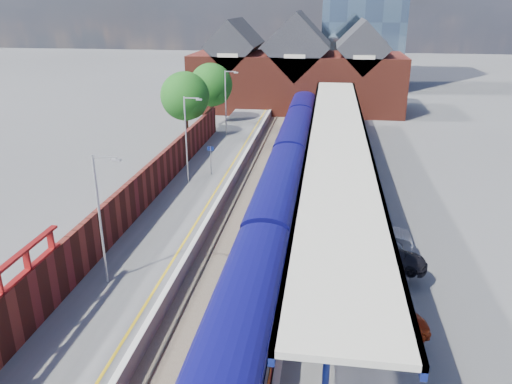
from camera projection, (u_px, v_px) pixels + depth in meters
The scene contains 22 objects.
ground at pixel (276, 167), 48.16m from camera, with size 240.00×240.00×0.00m, color #5B5B5E.
ballast_bed at pixel (263, 205), 38.90m from camera, with size 6.00×76.00×0.06m, color #473D33.
rails at pixel (263, 204), 38.87m from camera, with size 4.51×76.00×0.14m.
left_platform at pixel (194, 196), 39.47m from camera, with size 5.00×76.00×1.00m, color #565659.
right_platform at pixel (341, 204), 37.94m from camera, with size 6.00×76.00×1.00m, color #565659.
coping_left at pixel (223, 191), 38.97m from camera, with size 0.30×76.00×0.05m, color silver.
coping_right at pixel (304, 196), 38.13m from camera, with size 0.30×76.00×0.05m, color silver.
yellow_line at pixel (216, 191), 39.05m from camera, with size 0.14×76.00×0.01m, color yellow.
train at pixel (288, 160), 43.14m from camera, with size 2.88×65.91×3.45m.
canopy at pixel (337, 137), 38.12m from camera, with size 4.50×52.00×4.48m.
lamp_post_b at pixel (102, 212), 25.03m from camera, with size 1.48×0.18×7.00m.
lamp_post_c at pixel (188, 134), 39.83m from camera, with size 1.48×0.18×7.00m.
lamp_post_d at pixel (227, 99), 54.63m from camera, with size 1.48×0.18×7.00m.
platform_sign at pixel (211, 155), 42.32m from camera, with size 0.55×0.08×2.50m.
brick_wall at pixel (130, 202), 33.14m from camera, with size 0.35×50.00×3.86m.
station_building at pixel (297, 72), 72.12m from camera, with size 30.00×12.12×13.78m.
tree_near at pixel (186, 98), 53.09m from camera, with size 5.20×5.20×8.10m.
tree_far at pixel (212, 86), 60.36m from camera, with size 5.20×5.20×8.10m.
parked_car_red at pixel (384, 325), 21.76m from camera, with size 1.62×4.02×1.37m, color maroon.
parked_car_silver at pixel (374, 235), 30.12m from camera, with size 1.56×4.46×1.47m, color #BABBBF.
parked_car_dark at pixel (387, 256), 27.77m from camera, with size 1.79×4.40×1.28m, color black.
parked_car_blue at pixel (352, 210), 33.95m from camera, with size 1.98×4.30×1.20m, color navy.
Camera 1 is at (4.58, -15.69, 14.87)m, focal length 35.00 mm.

